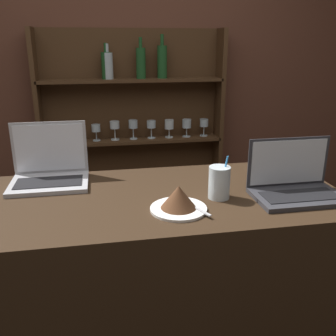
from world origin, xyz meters
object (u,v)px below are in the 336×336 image
object	(u,v)px
laptop_near	(50,170)
water_glass	(219,182)
laptop_far	(295,184)
cake_plate	(179,200)

from	to	relation	value
laptop_near	water_glass	size ratio (longest dim) A/B	1.90
laptop_near	laptop_far	bearing A→B (deg)	-18.85
laptop_near	water_glass	world-z (taller)	laptop_near
cake_plate	laptop_far	bearing A→B (deg)	6.40
cake_plate	water_glass	world-z (taller)	water_glass
water_glass	cake_plate	bearing A→B (deg)	-154.70
laptop_far	cake_plate	distance (m)	0.48
laptop_near	cake_plate	world-z (taller)	laptop_near
laptop_far	water_glass	distance (m)	0.30
laptop_near	laptop_far	xyz separation A→B (m)	(0.97, -0.33, -0.01)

